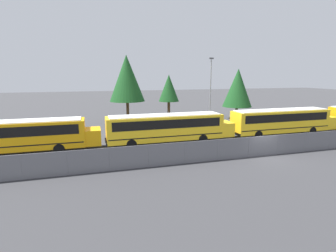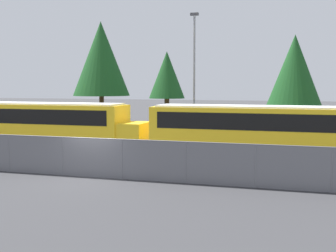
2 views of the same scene
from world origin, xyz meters
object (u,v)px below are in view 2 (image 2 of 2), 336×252
Objects in this scene: school_bus_2 at (267,129)px; tree_3 at (101,59)px; tree_0 at (294,74)px; tree_1 at (167,75)px; light_pole at (194,73)px; school_bus_1 at (39,122)px.

tree_3 is at bearing 139.34° from school_bus_2.
tree_0 is 1.13× the size of tree_1.
light_pole is at bearing 128.31° from school_bus_2.
light_pole is at bearing 42.31° from school_bus_1.
tree_1 is (-4.14, 6.48, -0.06)m from light_pole.
tree_1 reaches higher than school_bus_1.
tree_0 reaches higher than school_bus_1.
light_pole reaches higher than school_bus_2.
tree_1 reaches higher than school_bus_2.
light_pole reaches higher than tree_1.
light_pole is 8.30m from tree_0.
school_bus_1 is 1.00× the size of school_bus_2.
school_bus_2 is 12.57m from tree_0.
tree_0 is 0.81× the size of tree_3.
school_bus_1 is at bearing -137.69° from light_pole.
tree_1 is at bearing 125.77° from school_bus_2.
tree_3 is at bearing 147.81° from light_pole.
school_bus_2 is 1.36× the size of tree_3.
tree_1 is at bearing -2.24° from tree_3.
school_bus_1 is 1.69× the size of tree_0.
light_pole is at bearing -32.19° from tree_3.
tree_1 is 6.75m from tree_3.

